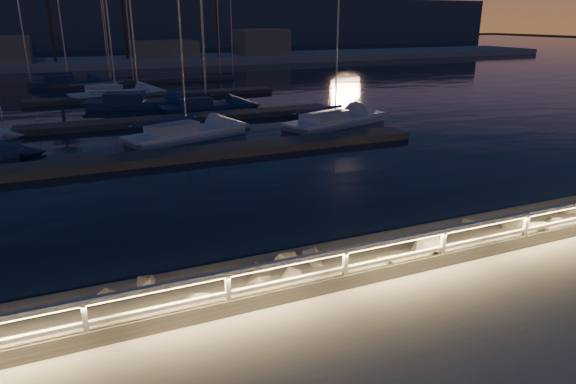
% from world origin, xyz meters
% --- Properties ---
extents(ground, '(400.00, 400.00, 0.00)m').
position_xyz_m(ground, '(0.00, 0.00, 0.00)').
color(ground, '#A8A398').
rests_on(ground, ground).
extents(harbor_water, '(400.00, 440.00, 0.60)m').
position_xyz_m(harbor_water, '(0.00, 31.22, -0.97)').
color(harbor_water, black).
rests_on(harbor_water, ground).
extents(guard_rail, '(44.11, 0.12, 1.06)m').
position_xyz_m(guard_rail, '(-0.07, -0.00, 0.77)').
color(guard_rail, silver).
rests_on(guard_rail, ground).
extents(riprap, '(37.64, 3.01, 1.31)m').
position_xyz_m(riprap, '(0.19, 1.31, -0.18)').
color(riprap, slate).
rests_on(riprap, ground).
extents(floating_docks, '(22.00, 36.00, 0.40)m').
position_xyz_m(floating_docks, '(0.00, 32.50, -0.40)').
color(floating_docks, '#554D47').
rests_on(floating_docks, ground).
extents(far_shore, '(160.00, 14.00, 5.20)m').
position_xyz_m(far_shore, '(-0.12, 74.05, 0.29)').
color(far_shore, '#A8A398').
rests_on(far_shore, ground).
extents(palm_center, '(3.00, 3.00, 9.70)m').
position_xyz_m(palm_center, '(2.00, 73.00, 8.78)').
color(palm_center, '#4C3623').
rests_on(palm_center, ground).
extents(sailboat_c, '(7.95, 4.64, 13.05)m').
position_xyz_m(sailboat_c, '(-1.41, 20.42, -0.18)').
color(sailboat_c, silver).
rests_on(sailboat_c, ground).
extents(sailboat_d, '(8.49, 4.91, 13.87)m').
position_xyz_m(sailboat_d, '(8.75, 20.44, -0.19)').
color(sailboat_d, silver).
rests_on(sailboat_d, ground).
extents(sailboat_g, '(7.09, 2.22, 11.97)m').
position_xyz_m(sailboat_g, '(2.26, 29.71, -0.21)').
color(sailboat_g, navy).
rests_on(sailboat_g, ground).
extents(sailboat_j, '(8.29, 3.79, 13.65)m').
position_xyz_m(sailboat_j, '(-3.52, 39.40, -0.15)').
color(sailboat_j, silver).
rests_on(sailboat_j, ground).
extents(sailboat_k, '(8.86, 4.71, 14.50)m').
position_xyz_m(sailboat_k, '(-2.38, 33.28, -0.16)').
color(sailboat_k, navy).
rests_on(sailboat_k, ground).
extents(sailboat_n, '(7.77, 2.93, 12.96)m').
position_xyz_m(sailboat_n, '(-7.17, 50.32, -0.17)').
color(sailboat_n, navy).
rests_on(sailboat_n, ground).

